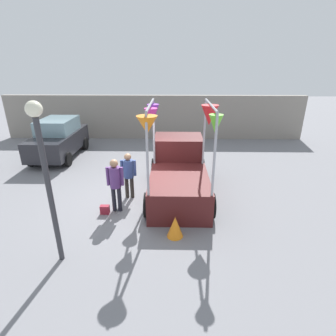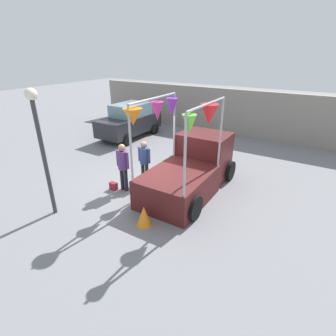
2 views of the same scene
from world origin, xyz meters
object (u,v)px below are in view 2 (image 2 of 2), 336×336
(street_lamp, at_px, (40,136))
(folded_kite_bundle_tangerine, at_px, (144,216))
(person_vendor, at_px, (144,158))
(person_customer, at_px, (123,163))
(vendor_truck, at_px, (192,166))
(parked_car, at_px, (130,121))
(handbag, at_px, (113,186))

(street_lamp, bearing_deg, folded_kite_bundle_tangerine, 18.91)
(person_vendor, distance_m, street_lamp, 3.65)
(person_vendor, bearing_deg, person_customer, -106.40)
(vendor_truck, bearing_deg, parked_car, 147.60)
(vendor_truck, relative_size, person_customer, 2.37)
(person_customer, bearing_deg, vendor_truck, 35.99)
(parked_car, bearing_deg, street_lamp, -68.12)
(vendor_truck, xyz_separation_m, person_customer, (-1.95, -1.42, 0.18))
(vendor_truck, relative_size, handbag, 14.69)
(person_customer, distance_m, street_lamp, 2.79)
(person_vendor, distance_m, folded_kite_bundle_tangerine, 2.78)
(vendor_truck, xyz_separation_m, person_vendor, (-1.69, -0.53, 0.10))
(handbag, relative_size, street_lamp, 0.08)
(person_vendor, height_order, street_lamp, street_lamp)
(folded_kite_bundle_tangerine, bearing_deg, handbag, 153.14)
(person_vendor, height_order, folded_kite_bundle_tangerine, person_vendor)
(parked_car, distance_m, street_lamp, 8.05)
(person_vendor, xyz_separation_m, folded_kite_bundle_tangerine, (1.57, -2.19, -0.67))
(street_lamp, relative_size, folded_kite_bundle_tangerine, 6.22)
(folded_kite_bundle_tangerine, bearing_deg, street_lamp, -161.09)
(vendor_truck, distance_m, person_customer, 2.42)
(person_customer, distance_m, person_vendor, 0.93)
(handbag, distance_m, street_lamp, 3.13)
(parked_car, height_order, folded_kite_bundle_tangerine, parked_car)
(parked_car, distance_m, person_vendor, 5.89)
(street_lamp, bearing_deg, person_customer, 68.07)
(vendor_truck, distance_m, person_vendor, 1.78)
(vendor_truck, height_order, handbag, vendor_truck)
(folded_kite_bundle_tangerine, bearing_deg, vendor_truck, 87.38)
(parked_car, bearing_deg, person_vendor, -45.72)
(vendor_truck, xyz_separation_m, parked_car, (-5.80, 3.68, 0.07))
(parked_car, distance_m, handbag, 6.40)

